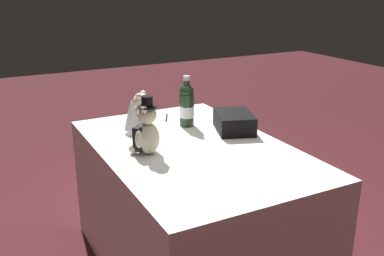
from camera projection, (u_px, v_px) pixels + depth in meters
reception_table at (192, 210)px, 2.41m from camera, size 1.41×0.92×0.74m
teddy_bear_groom at (146, 132)px, 2.17m from camera, size 0.16×0.15×0.29m
teddy_bear_bride at (139, 116)px, 2.45m from camera, size 0.22×0.23×0.24m
champagne_bottle at (187, 105)px, 2.58m from camera, size 0.09×0.09×0.30m
signing_pen at (167, 117)px, 2.76m from camera, size 0.14×0.08×0.01m
gift_case_black at (234, 122)px, 2.52m from camera, size 0.32×0.28×0.11m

